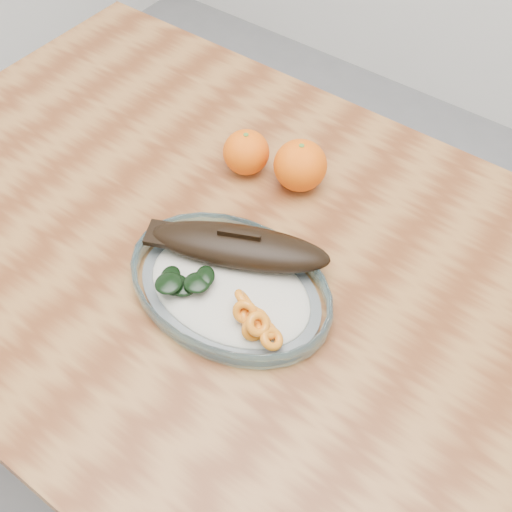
% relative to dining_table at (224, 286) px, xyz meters
% --- Properties ---
extents(ground, '(3.00, 3.00, 0.00)m').
position_rel_dining_table_xyz_m(ground, '(0.00, 0.00, -0.65)').
color(ground, slate).
rests_on(ground, ground).
extents(dining_table, '(1.20, 0.80, 0.75)m').
position_rel_dining_table_xyz_m(dining_table, '(0.00, 0.00, 0.00)').
color(dining_table, brown).
rests_on(dining_table, ground).
extents(plated_meal, '(0.55, 0.55, 0.08)m').
position_rel_dining_table_xyz_m(plated_meal, '(0.06, -0.06, 0.12)').
color(plated_meal, white).
rests_on(plated_meal, dining_table).
extents(orange_left, '(0.07, 0.07, 0.07)m').
position_rel_dining_table_xyz_m(orange_left, '(-0.07, 0.15, 0.14)').
color(orange_left, '#FF4C05').
rests_on(orange_left, dining_table).
extents(orange_right, '(0.08, 0.08, 0.08)m').
position_rel_dining_table_xyz_m(orange_right, '(0.02, 0.17, 0.14)').
color(orange_right, '#FF4C05').
rests_on(orange_right, dining_table).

